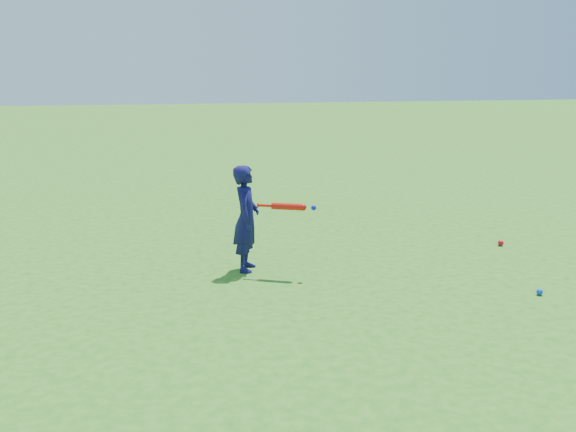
% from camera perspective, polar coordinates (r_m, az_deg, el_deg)
% --- Properties ---
extents(ground, '(80.00, 80.00, 0.00)m').
position_cam_1_polar(ground, '(7.71, 2.35, -4.66)').
color(ground, '#296B19').
rests_on(ground, ground).
extents(child, '(0.42, 0.52, 1.25)m').
position_cam_1_polar(child, '(7.50, -3.73, -0.22)').
color(child, '#120F48').
rests_on(child, ground).
extents(ground_ball_red, '(0.08, 0.08, 0.08)m').
position_cam_1_polar(ground_ball_red, '(9.12, 18.39, -2.29)').
color(ground_ball_red, red).
rests_on(ground_ball_red, ground).
extents(ground_ball_blue, '(0.07, 0.07, 0.07)m').
position_cam_1_polar(ground_ball_blue, '(7.29, 21.46, -6.30)').
color(ground_ball_blue, blue).
rests_on(ground_ball_blue, ground).
extents(bat_swing, '(0.63, 0.34, 0.08)m').
position_cam_1_polar(bat_swing, '(7.29, 0.19, 0.83)').
color(bat_swing, red).
rests_on(bat_swing, ground).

